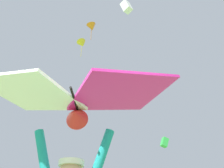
% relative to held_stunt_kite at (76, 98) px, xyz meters
% --- Properties ---
extents(held_stunt_kite, '(2.09, 1.32, 0.43)m').
position_rel_held_stunt_kite_xyz_m(held_stunt_kite, '(0.00, 0.00, 0.00)').
color(held_stunt_kite, black).
extents(distant_kite_orange_far_center, '(1.38, 1.43, 2.58)m').
position_rel_held_stunt_kite_xyz_m(distant_kite_orange_far_center, '(-5.89, 15.35, 18.40)').
color(distant_kite_orange_far_center, orange).
extents(distant_kite_yellow_overhead_distant, '(1.28, 1.17, 1.98)m').
position_rel_held_stunt_kite_xyz_m(distant_kite_yellow_overhead_distant, '(-5.61, 12.49, 13.24)').
color(distant_kite_yellow_overhead_distant, yellow).
extents(distant_kite_green_mid_right, '(1.16, 0.98, 1.21)m').
position_rel_held_stunt_kite_xyz_m(distant_kite_green_mid_right, '(0.44, 24.33, 7.36)').
color(distant_kite_green_mid_right, green).
extents(distant_kite_orange_high_left, '(0.87, 0.97, 1.11)m').
position_rel_held_stunt_kite_xyz_m(distant_kite_orange_high_left, '(-10.54, 14.25, 8.62)').
color(distant_kite_orange_high_left, orange).
extents(distant_kite_white_low_left, '(1.30, 1.10, 1.44)m').
position_rel_held_stunt_kite_xyz_m(distant_kite_white_low_left, '(-1.41, 13.02, 17.76)').
color(distant_kite_white_low_left, white).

